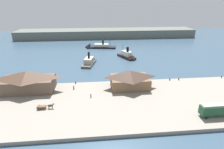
{
  "coord_description": "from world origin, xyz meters",
  "views": [
    {
      "loc": [
        -12.96,
        -79.84,
        36.17
      ],
      "look_at": [
        -5.01,
        2.41,
        2.0
      ],
      "focal_mm": 28.99,
      "sensor_mm": 36.0,
      "label": 1
    }
  ],
  "objects_px": {
    "mooring_post_center_west": "(179,79)",
    "ferry_departing_north": "(128,56)",
    "ferry_shed_central_terminal": "(130,79)",
    "mooring_post_east": "(76,83)",
    "ferry_mid_harbor": "(97,47)",
    "ferry_shed_customs_shed": "(28,81)",
    "horse_cart": "(45,106)",
    "street_tram": "(215,109)",
    "mooring_post_west": "(222,77)",
    "mooring_post_center_east": "(170,79)",
    "pedestrian_near_cart": "(91,96)",
    "ferry_approaching_east": "(90,61)",
    "pedestrian_near_west_shed": "(74,88)"
  },
  "relations": [
    {
      "from": "horse_cart",
      "to": "ferry_departing_north",
      "type": "distance_m",
      "value": 70.92
    },
    {
      "from": "ferry_departing_north",
      "to": "pedestrian_near_cart",
      "type": "bearing_deg",
      "value": -114.55
    },
    {
      "from": "mooring_post_center_west",
      "to": "ferry_departing_north",
      "type": "relative_size",
      "value": 0.06
    },
    {
      "from": "ferry_shed_customs_shed",
      "to": "pedestrian_near_cart",
      "type": "relative_size",
      "value": 13.9
    },
    {
      "from": "pedestrian_near_cart",
      "to": "street_tram",
      "type": "bearing_deg",
      "value": -21.97
    },
    {
      "from": "ferry_shed_customs_shed",
      "to": "ferry_shed_central_terminal",
      "type": "bearing_deg",
      "value": -0.94
    },
    {
      "from": "horse_cart",
      "to": "ferry_approaching_east",
      "type": "bearing_deg",
      "value": 73.83
    },
    {
      "from": "mooring_post_east",
      "to": "ferry_approaching_east",
      "type": "bearing_deg",
      "value": 79.34
    },
    {
      "from": "ferry_shed_central_terminal",
      "to": "mooring_post_center_west",
      "type": "bearing_deg",
      "value": 11.65
    },
    {
      "from": "mooring_post_center_east",
      "to": "ferry_mid_harbor",
      "type": "bearing_deg",
      "value": 115.11
    },
    {
      "from": "mooring_post_center_east",
      "to": "mooring_post_west",
      "type": "distance_m",
      "value": 26.14
    },
    {
      "from": "pedestrian_near_west_shed",
      "to": "ferry_mid_harbor",
      "type": "distance_m",
      "value": 76.1
    },
    {
      "from": "mooring_post_east",
      "to": "mooring_post_center_west",
      "type": "relative_size",
      "value": 1.0
    },
    {
      "from": "ferry_departing_north",
      "to": "ferry_approaching_east",
      "type": "bearing_deg",
      "value": -161.32
    },
    {
      "from": "ferry_shed_customs_shed",
      "to": "horse_cart",
      "type": "xyz_separation_m",
      "value": [
        9.81,
        -14.58,
        -3.47
      ]
    },
    {
      "from": "ferry_mid_harbor",
      "to": "mooring_post_east",
      "type": "bearing_deg",
      "value": -98.84
    },
    {
      "from": "ferry_shed_central_terminal",
      "to": "ferry_mid_harbor",
      "type": "height_order",
      "value": "ferry_shed_central_terminal"
    },
    {
      "from": "mooring_post_center_west",
      "to": "mooring_post_center_east",
      "type": "bearing_deg",
      "value": 178.38
    },
    {
      "from": "mooring_post_west",
      "to": "street_tram",
      "type": "bearing_deg",
      "value": -128.22
    },
    {
      "from": "mooring_post_east",
      "to": "mooring_post_center_west",
      "type": "height_order",
      "value": "same"
    },
    {
      "from": "ferry_mid_harbor",
      "to": "ferry_approaching_east",
      "type": "distance_m",
      "value": 39.35
    },
    {
      "from": "street_tram",
      "to": "ferry_approaching_east",
      "type": "xyz_separation_m",
      "value": [
        -41.19,
        60.01,
        -2.24
      ]
    },
    {
      "from": "ferry_mid_harbor",
      "to": "mooring_post_west",
      "type": "bearing_deg",
      "value": -49.83
    },
    {
      "from": "mooring_post_west",
      "to": "pedestrian_near_cart",
      "type": "bearing_deg",
      "value": -168.36
    },
    {
      "from": "ferry_shed_customs_shed",
      "to": "mooring_post_center_east",
      "type": "relative_size",
      "value": 23.3
    },
    {
      "from": "mooring_post_center_west",
      "to": "ferry_approaching_east",
      "type": "relative_size",
      "value": 0.05
    },
    {
      "from": "pedestrian_near_west_shed",
      "to": "pedestrian_near_cart",
      "type": "height_order",
      "value": "pedestrian_near_west_shed"
    },
    {
      "from": "pedestrian_near_west_shed",
      "to": "ferry_mid_harbor",
      "type": "xyz_separation_m",
      "value": [
        11.13,
        75.27,
        -0.92
      ]
    },
    {
      "from": "street_tram",
      "to": "mooring_post_east",
      "type": "bearing_deg",
      "value": 148.15
    },
    {
      "from": "ferry_mid_harbor",
      "to": "ferry_departing_north",
      "type": "distance_m",
      "value": 36.54
    },
    {
      "from": "horse_cart",
      "to": "ferry_shed_central_terminal",
      "type": "bearing_deg",
      "value": 23.21
    },
    {
      "from": "street_tram",
      "to": "pedestrian_near_cart",
      "type": "height_order",
      "value": "street_tram"
    },
    {
      "from": "ferry_shed_central_terminal",
      "to": "mooring_post_center_west",
      "type": "height_order",
      "value": "ferry_shed_central_terminal"
    },
    {
      "from": "pedestrian_near_cart",
      "to": "mooring_post_west",
      "type": "relative_size",
      "value": 1.68
    },
    {
      "from": "ferry_approaching_east",
      "to": "mooring_post_west",
      "type": "bearing_deg",
      "value": -25.75
    },
    {
      "from": "ferry_shed_customs_shed",
      "to": "pedestrian_near_west_shed",
      "type": "height_order",
      "value": "ferry_shed_customs_shed"
    },
    {
      "from": "ferry_shed_customs_shed",
      "to": "ferry_approaching_east",
      "type": "xyz_separation_m",
      "value": [
        24.39,
        35.68,
        -4.09
      ]
    },
    {
      "from": "ferry_shed_central_terminal",
      "to": "ferry_mid_harbor",
      "type": "bearing_deg",
      "value": 99.6
    },
    {
      "from": "mooring_post_center_west",
      "to": "ferry_departing_north",
      "type": "distance_m",
      "value": 43.37
    },
    {
      "from": "horse_cart",
      "to": "mooring_post_west",
      "type": "distance_m",
      "value": 81.02
    },
    {
      "from": "ferry_shed_central_terminal",
      "to": "pedestrian_near_west_shed",
      "type": "xyz_separation_m",
      "value": [
        -23.89,
        0.12,
        -3.09
      ]
    },
    {
      "from": "mooring_post_center_west",
      "to": "ferry_departing_north",
      "type": "bearing_deg",
      "value": 113.33
    },
    {
      "from": "ferry_shed_central_terminal",
      "to": "ferry_departing_north",
      "type": "distance_m",
      "value": 45.59
    },
    {
      "from": "mooring_post_east",
      "to": "ferry_mid_harbor",
      "type": "relative_size",
      "value": 0.03
    },
    {
      "from": "mooring_post_east",
      "to": "pedestrian_near_west_shed",
      "type": "bearing_deg",
      "value": -92.92
    },
    {
      "from": "ferry_shed_customs_shed",
      "to": "ferry_mid_harbor",
      "type": "xyz_separation_m",
      "value": [
        29.44,
        74.7,
        -4.53
      ]
    },
    {
      "from": "ferry_shed_central_terminal",
      "to": "pedestrian_near_cart",
      "type": "distance_m",
      "value": 18.5
    },
    {
      "from": "pedestrian_near_cart",
      "to": "mooring_post_west",
      "type": "distance_m",
      "value": 64.22
    },
    {
      "from": "ferry_departing_north",
      "to": "mooring_post_center_west",
      "type": "bearing_deg",
      "value": -66.67
    },
    {
      "from": "ferry_mid_harbor",
      "to": "pedestrian_near_cart",
      "type": "bearing_deg",
      "value": -92.66
    }
  ]
}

